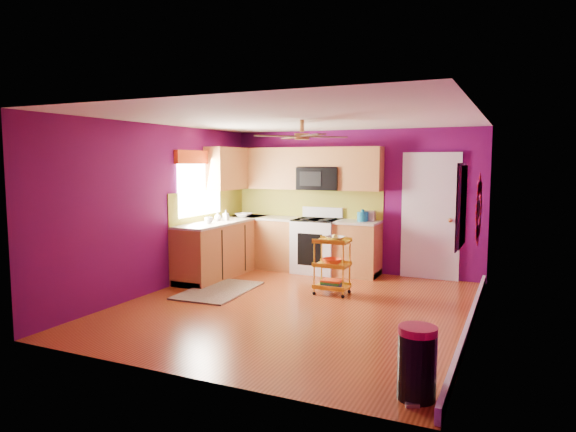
% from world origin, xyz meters
% --- Properties ---
extents(ground, '(5.00, 5.00, 0.00)m').
position_xyz_m(ground, '(0.00, 0.00, 0.00)').
color(ground, maroon).
rests_on(ground, ground).
extents(room_envelope, '(4.54, 5.04, 2.52)m').
position_xyz_m(room_envelope, '(0.03, 0.00, 1.63)').
color(room_envelope, '#5C0A4F').
rests_on(room_envelope, ground).
extents(lower_cabinets, '(2.81, 2.31, 0.94)m').
position_xyz_m(lower_cabinets, '(-1.35, 1.82, 0.43)').
color(lower_cabinets, '#9B5D2A').
rests_on(lower_cabinets, ground).
extents(electric_range, '(0.76, 0.66, 1.13)m').
position_xyz_m(electric_range, '(-0.55, 2.17, 0.48)').
color(electric_range, white).
rests_on(electric_range, ground).
extents(upper_cabinetry, '(2.80, 2.30, 1.26)m').
position_xyz_m(upper_cabinetry, '(-1.24, 2.17, 1.80)').
color(upper_cabinetry, '#9B5D2A').
rests_on(upper_cabinetry, ground).
extents(left_window, '(0.08, 1.35, 1.08)m').
position_xyz_m(left_window, '(-2.22, 1.05, 1.74)').
color(left_window, white).
rests_on(left_window, ground).
extents(panel_door, '(0.95, 0.11, 2.15)m').
position_xyz_m(panel_door, '(1.35, 2.47, 1.02)').
color(panel_door, white).
rests_on(panel_door, ground).
extents(right_wall_art, '(0.04, 2.74, 1.04)m').
position_xyz_m(right_wall_art, '(2.23, -0.34, 1.44)').
color(right_wall_art, black).
rests_on(right_wall_art, ground).
extents(ceiling_fan, '(1.01, 1.01, 0.26)m').
position_xyz_m(ceiling_fan, '(0.00, 0.20, 2.29)').
color(ceiling_fan, '#BF8C3F').
rests_on(ceiling_fan, ground).
extents(shag_rug, '(0.94, 1.46, 0.02)m').
position_xyz_m(shag_rug, '(-1.39, 0.28, 0.01)').
color(shag_rug, black).
rests_on(shag_rug, ground).
extents(rolling_cart, '(0.50, 0.36, 0.90)m').
position_xyz_m(rolling_cart, '(0.23, 0.82, 0.46)').
color(rolling_cart, gold).
rests_on(rolling_cart, ground).
extents(trash_can, '(0.42, 0.42, 0.61)m').
position_xyz_m(trash_can, '(1.99, -2.06, 0.30)').
color(trash_can, black).
rests_on(trash_can, ground).
extents(teal_kettle, '(0.18, 0.18, 0.21)m').
position_xyz_m(teal_kettle, '(0.27, 2.19, 1.02)').
color(teal_kettle, '#147196').
rests_on(teal_kettle, lower_cabinets).
extents(toaster, '(0.22, 0.15, 0.18)m').
position_xyz_m(toaster, '(0.35, 2.31, 1.03)').
color(toaster, beige).
rests_on(toaster, lower_cabinets).
extents(soap_bottle_a, '(0.08, 0.08, 0.18)m').
position_xyz_m(soap_bottle_a, '(-1.91, 1.35, 1.03)').
color(soap_bottle_a, '#EA3F72').
rests_on(soap_bottle_a, lower_cabinets).
extents(soap_bottle_b, '(0.12, 0.12, 0.16)m').
position_xyz_m(soap_bottle_b, '(-2.01, 1.25, 1.02)').
color(soap_bottle_b, white).
rests_on(soap_bottle_b, lower_cabinets).
extents(counter_dish, '(0.29, 0.29, 0.07)m').
position_xyz_m(counter_dish, '(-1.91, 1.97, 0.98)').
color(counter_dish, white).
rests_on(counter_dish, lower_cabinets).
extents(counter_cup, '(0.14, 0.14, 0.11)m').
position_xyz_m(counter_cup, '(-1.92, 0.85, 0.99)').
color(counter_cup, white).
rests_on(counter_cup, lower_cabinets).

